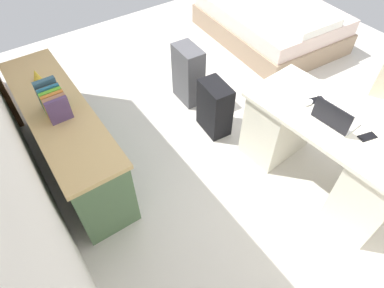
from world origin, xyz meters
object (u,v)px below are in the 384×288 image
object	(u,v)px
suitcase_black	(215,108)
laptop	(334,118)
cell_phone_near_laptop	(367,137)
figurine_small	(36,75)
credenza	(68,138)
suitcase_spare_grey	(188,75)
bed	(270,22)
cell_phone_by_mouse	(316,100)
desk	(323,150)
computer_mouse	(308,102)

from	to	relation	value
suitcase_black	laptop	distance (m)	1.21
cell_phone_near_laptop	figurine_small	size ratio (longest dim) A/B	1.24
credenza	figurine_small	distance (m)	0.60
suitcase_spare_grey	bed	bearing A→B (deg)	-72.29
bed	cell_phone_by_mouse	bearing A→B (deg)	143.41
desk	cell_phone_near_laptop	xyz separation A→B (m)	(-0.25, -0.04, 0.36)
credenza	laptop	distance (m)	2.25
cell_phone_by_mouse	suitcase_spare_grey	bearing A→B (deg)	30.72
suitcase_spare_grey	cell_phone_by_mouse	world-z (taller)	cell_phone_by_mouse
suitcase_black	figurine_small	size ratio (longest dim) A/B	5.15
cell_phone_near_laptop	figurine_small	world-z (taller)	figurine_small
credenza	bed	size ratio (longest dim) A/B	0.91
credenza	bed	world-z (taller)	credenza
suitcase_spare_grey	cell_phone_near_laptop	distance (m)	1.95
computer_mouse	figurine_small	distance (m)	2.34
suitcase_spare_grey	cell_phone_near_laptop	size ratio (longest dim) A/B	4.86
figurine_small	cell_phone_near_laptop	bearing A→B (deg)	-139.22
desk	cell_phone_by_mouse	distance (m)	0.44
desk	suitcase_spare_grey	size ratio (longest dim) A/B	2.25
credenza	cell_phone_by_mouse	distance (m)	2.18
suitcase_black	cell_phone_near_laptop	world-z (taller)	cell_phone_near_laptop
bed	laptop	bearing A→B (deg)	144.82
suitcase_spare_grey	laptop	bearing A→B (deg)	-168.75
cell_phone_near_laptop	computer_mouse	bearing A→B (deg)	22.77
desk	figurine_small	world-z (taller)	figurine_small
suitcase_spare_grey	cell_phone_by_mouse	distance (m)	1.47
computer_mouse	cell_phone_by_mouse	distance (m)	0.09
desk	cell_phone_near_laptop	size ratio (longest dim) A/B	10.94
suitcase_black	cell_phone_near_laptop	size ratio (longest dim) A/B	4.16
bed	computer_mouse	xyz separation A→B (m)	(-1.83, 1.45, 0.51)
bed	cell_phone_by_mouse	size ratio (longest dim) A/B	14.56
credenza	suitcase_black	bearing A→B (deg)	-104.32
cell_phone_near_laptop	suitcase_black	bearing A→B (deg)	31.95
suitcase_black	suitcase_spare_grey	distance (m)	0.57
credenza	figurine_small	xyz separation A→B (m)	(0.43, 0.00, 0.42)
laptop	cell_phone_near_laptop	world-z (taller)	laptop
bed	figurine_small	distance (m)	3.24
desk	suitcase_black	bearing A→B (deg)	19.10
cell_phone_by_mouse	bed	bearing A→B (deg)	-20.56
suitcase_spare_grey	computer_mouse	distance (m)	1.45
cell_phone_by_mouse	cell_phone_near_laptop	bearing A→B (deg)	-165.58
bed	laptop	distance (m)	2.61
bed	laptop	xyz separation A→B (m)	(-2.09, 1.47, 0.54)
figurine_small	bed	bearing A→B (deg)	-85.46
bed	suitcase_black	xyz separation A→B (m)	(-1.04, 1.79, 0.04)
suitcase_black	computer_mouse	world-z (taller)	computer_mouse
suitcase_black	cell_phone_by_mouse	bearing A→B (deg)	-146.99
credenza	suitcase_spare_grey	xyz separation A→B (m)	(0.21, -1.46, -0.04)
figurine_small	desk	bearing A→B (deg)	-136.32
bed	suitcase_black	distance (m)	2.07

